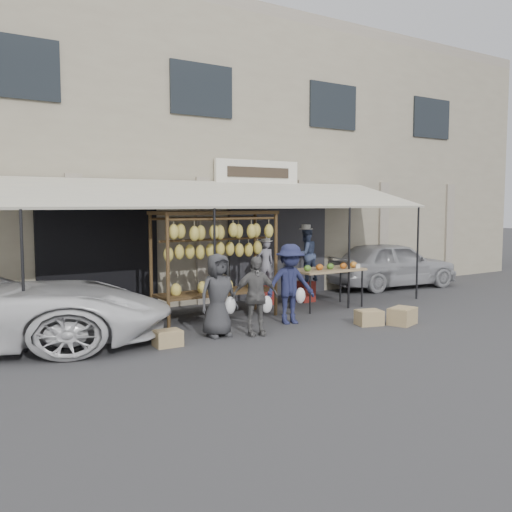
{
  "coord_description": "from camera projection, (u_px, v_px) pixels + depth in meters",
  "views": [
    {
      "loc": [
        -6.39,
        -8.4,
        2.39
      ],
      "look_at": [
        0.13,
        1.4,
        1.3
      ],
      "focal_mm": 40.0,
      "sensor_mm": 36.0,
      "label": 1
    }
  ],
  "objects": [
    {
      "name": "customer_mid",
      "position": [
        255.0,
        296.0,
        10.3
      ],
      "size": [
        0.91,
        0.57,
        1.44
      ],
      "primitive_type": "imported",
      "rotation": [
        0.0,
        0.0,
        -0.28
      ],
      "color": "#5B5A59",
      "rests_on": "ground_plane"
    },
    {
      "name": "stool_right",
      "position": [
        306.0,
        291.0,
        13.89
      ],
      "size": [
        0.4,
        0.4,
        0.5
      ],
      "primitive_type": "cube",
      "rotation": [
        0.0,
        0.0,
        -0.14
      ],
      "color": "maroon",
      "rests_on": "ground_plane"
    },
    {
      "name": "customer_left",
      "position": [
        218.0,
        295.0,
        10.19
      ],
      "size": [
        0.74,
        0.49,
        1.5
      ],
      "primitive_type": "imported",
      "rotation": [
        0.0,
        0.0,
        0.01
      ],
      "color": "#313235",
      "rests_on": "ground_plane"
    },
    {
      "name": "shophouse",
      "position": [
        150.0,
        158.0,
        15.76
      ],
      "size": [
        24.0,
        6.15,
        7.3
      ],
      "color": "#9D947D",
      "rests_on": "ground_plane"
    },
    {
      "name": "banana_rack",
      "position": [
        217.0,
        243.0,
        11.65
      ],
      "size": [
        2.6,
        0.9,
        2.24
      ],
      "color": "#322312",
      "rests_on": "ground_plane"
    },
    {
      "name": "crate_near_a",
      "position": [
        369.0,
        318.0,
        11.21
      ],
      "size": [
        0.57,
        0.49,
        0.29
      ],
      "primitive_type": "cube",
      "rotation": [
        0.0,
        0.0,
        -0.29
      ],
      "color": "tan",
      "rests_on": "ground_plane"
    },
    {
      "name": "customer_right",
      "position": [
        290.0,
        284.0,
        11.29
      ],
      "size": [
        1.13,
        0.79,
        1.59
      ],
      "primitive_type": "imported",
      "rotation": [
        0.0,
        0.0,
        -0.2
      ],
      "color": "#1F2245",
      "rests_on": "ground_plane"
    },
    {
      "name": "vendor_left",
      "position": [
        266.0,
        263.0,
        13.41
      ],
      "size": [
        0.45,
        0.34,
        1.11
      ],
      "primitive_type": "imported",
      "rotation": [
        0.0,
        0.0,
        2.94
      ],
      "color": "gray",
      "rests_on": "stool_left"
    },
    {
      "name": "crate_near_b",
      "position": [
        402.0,
        316.0,
        11.26
      ],
      "size": [
        0.66,
        0.57,
        0.33
      ],
      "primitive_type": "cube",
      "rotation": [
        0.0,
        0.0,
        0.32
      ],
      "color": "tan",
      "rests_on": "ground_plane"
    },
    {
      "name": "ground_plane",
      "position": [
        292.0,
        331.0,
        10.71
      ],
      "size": [
        90.0,
        90.0,
        0.0
      ],
      "primitive_type": "plane",
      "color": "#2D2D30"
    },
    {
      "name": "produce_table",
      "position": [
        327.0,
        270.0,
        13.0
      ],
      "size": [
        1.7,
        0.9,
        1.04
      ],
      "color": "tan",
      "rests_on": "ground_plane"
    },
    {
      "name": "crate_far",
      "position": [
        168.0,
        338.0,
        9.54
      ],
      "size": [
        0.47,
        0.37,
        0.27
      ],
      "primitive_type": "cube",
      "rotation": [
        0.0,
        0.0,
        -0.06
      ],
      "color": "tan",
      "rests_on": "ground_plane"
    },
    {
      "name": "awning",
      "position": [
        229.0,
        195.0,
        12.36
      ],
      "size": [
        10.0,
        2.35,
        2.92
      ],
      "color": "beige",
      "rests_on": "ground_plane"
    },
    {
      "name": "sedan",
      "position": [
        391.0,
        264.0,
        16.19
      ],
      "size": [
        4.07,
        2.04,
        1.33
      ],
      "primitive_type": "imported",
      "rotation": [
        0.0,
        0.0,
        1.45
      ],
      "color": "#A5A5AA",
      "rests_on": "ground_plane"
    },
    {
      "name": "stool_left",
      "position": [
        265.0,
        295.0,
        13.48
      ],
      "size": [
        0.35,
        0.35,
        0.44
      ],
      "primitive_type": "cube",
      "rotation": [
        0.0,
        0.0,
        -0.15
      ],
      "color": "maroon",
      "rests_on": "ground_plane"
    },
    {
      "name": "vendor_right",
      "position": [
        306.0,
        255.0,
        13.81
      ],
      "size": [
        0.64,
        0.5,
        1.3
      ],
      "primitive_type": "imported",
      "rotation": [
        0.0,
        0.0,
        3.13
      ],
      "color": "#354264",
      "rests_on": "stool_right"
    }
  ]
}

